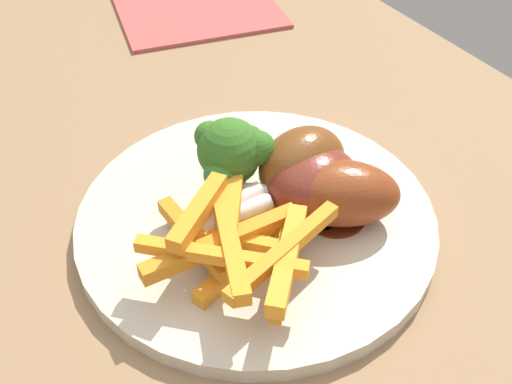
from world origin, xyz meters
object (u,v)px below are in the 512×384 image
at_px(carrot_fries_pile, 241,237).
at_px(broccoli_floret_middle, 233,150).
at_px(dinner_plate, 256,220).
at_px(chicken_drumstick_near, 330,193).
at_px(broccoli_floret_front, 231,159).
at_px(chicken_drumstick_extra, 307,185).
at_px(chicken_drumstick_far, 297,168).

bearing_deg(carrot_fries_pile, broccoli_floret_middle, -24.97).
relative_size(broccoli_floret_middle, carrot_fries_pile, 0.47).
xyz_separation_m(dinner_plate, chicken_drumstick_near, (-0.03, -0.04, 0.03)).
bearing_deg(dinner_plate, carrot_fries_pile, 137.68).
xyz_separation_m(broccoli_floret_front, carrot_fries_pile, (-0.06, 0.03, -0.01)).
height_order(broccoli_floret_middle, carrot_fries_pile, broccoli_floret_middle).
distance_m(broccoli_floret_front, chicken_drumstick_near, 0.07).
relative_size(chicken_drumstick_near, chicken_drumstick_extra, 1.02).
bearing_deg(carrot_fries_pile, chicken_drumstick_far, -60.87).
relative_size(carrot_fries_pile, chicken_drumstick_near, 1.07).
height_order(dinner_plate, chicken_drumstick_near, chicken_drumstick_near).
distance_m(dinner_plate, carrot_fries_pile, 0.05).
xyz_separation_m(dinner_plate, chicken_drumstick_extra, (-0.01, -0.03, 0.03)).
bearing_deg(broccoli_floret_middle, chicken_drumstick_near, -140.95).
bearing_deg(broccoli_floret_middle, broccoli_floret_front, 134.75).
xyz_separation_m(dinner_plate, chicken_drumstick_far, (0.00, -0.03, 0.03)).
distance_m(broccoli_floret_middle, chicken_drumstick_extra, 0.06).
height_order(dinner_plate, broccoli_floret_front, broccoli_floret_front).
bearing_deg(broccoli_floret_front, chicken_drumstick_extra, -134.34).
xyz_separation_m(carrot_fries_pile, chicken_drumstick_extra, (0.02, -0.06, -0.00)).
bearing_deg(broccoli_floret_front, broccoli_floret_middle, -45.25).
height_order(dinner_plate, chicken_drumstick_far, chicken_drumstick_far).
bearing_deg(dinner_plate, chicken_drumstick_near, -123.96).
distance_m(chicken_drumstick_near, chicken_drumstick_extra, 0.02).
distance_m(carrot_fries_pile, chicken_drumstick_near, 0.07).
bearing_deg(chicken_drumstick_near, chicken_drumstick_far, 13.21).
bearing_deg(broccoli_floret_front, chicken_drumstick_near, -137.68).
height_order(carrot_fries_pile, chicken_drumstick_extra, same).
bearing_deg(chicken_drumstick_extra, broccoli_floret_middle, 41.34).
distance_m(carrot_fries_pile, chicken_drumstick_far, 0.07).
distance_m(broccoli_floret_front, broccoli_floret_middle, 0.01).
height_order(broccoli_floret_front, chicken_drumstick_far, broccoli_floret_front).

